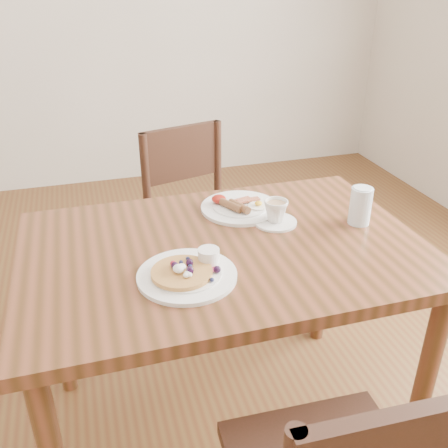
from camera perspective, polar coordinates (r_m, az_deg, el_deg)
name	(u,v)px	position (r m, az deg, el deg)	size (l,w,h in m)	color
ground	(224,421)	(1.98, 0.00, -21.54)	(5.00, 5.00, 0.00)	brown
dining_table	(224,272)	(1.55, 0.00, -5.55)	(1.20, 0.80, 0.75)	brown
chair_far	(197,219)	(2.22, -3.05, 0.58)	(0.51, 0.51, 0.88)	#341912
pancake_plate	(188,272)	(1.35, -4.12, -5.52)	(0.27, 0.27, 0.06)	white
breakfast_plate	(239,207)	(1.71, 1.74, 2.01)	(0.27, 0.27, 0.04)	white
teacup_saucer	(276,214)	(1.62, 5.93, 1.19)	(0.14, 0.14, 0.08)	white
water_glass	(360,206)	(1.66, 15.32, 2.01)	(0.07, 0.07, 0.12)	silver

